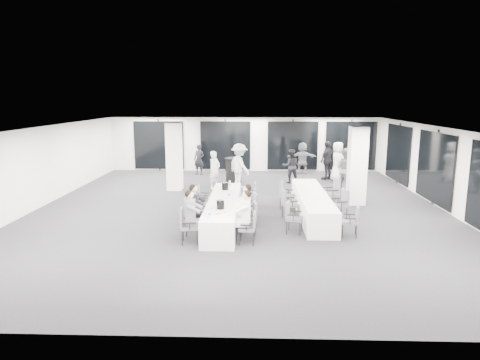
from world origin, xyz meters
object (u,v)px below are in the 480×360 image
(chair_main_right_mid, at_px, (251,207))
(standing_guest_f, at_px, (302,156))
(chair_main_left_far, at_px, (202,196))
(chair_main_right_second, at_px, (250,216))
(chair_main_left_fourth, at_px, (198,202))
(standing_guest_e, at_px, (338,159))
(standing_guest_b, at_px, (291,164))
(cocktail_table, at_px, (234,170))
(standing_guest_g, at_px, (199,158))
(standing_guest_h, at_px, (346,167))
(chair_main_left_near, at_px, (187,223))
(chair_main_right_fourth, at_px, (251,201))
(chair_main_left_mid, at_px, (195,210))
(chair_side_right_far, at_px, (333,191))
(chair_main_right_far, at_px, (251,194))
(standing_guest_d, at_px, (328,158))
(chair_main_left_second, at_px, (191,214))
(standing_guest_a, at_px, (215,167))
(chair_side_left_near, at_px, (292,215))
(chair_side_right_mid, at_px, (341,203))
(chair_side_left_mid, at_px, (288,202))
(standing_guest_c, at_px, (239,163))
(banquet_table_main, at_px, (223,211))
(ice_bucket_near, at_px, (220,205))
(chair_side_right_near, at_px, (352,219))
(banquet_table_side, at_px, (312,204))
(chair_main_right_near, at_px, (250,226))
(chair_side_left_far, at_px, (285,193))

(chair_main_right_mid, xyz_separation_m, standing_guest_f, (2.53, 8.94, 0.35))
(chair_main_left_far, distance_m, chair_main_right_second, 3.03)
(chair_main_left_fourth, height_order, standing_guest_e, standing_guest_e)
(standing_guest_b, bearing_deg, cocktail_table, -4.28)
(cocktail_table, height_order, chair_main_right_mid, cocktail_table)
(standing_guest_e, distance_m, standing_guest_f, 2.35)
(standing_guest_g, relative_size, standing_guest_h, 0.85)
(chair_main_left_near, bearing_deg, chair_main_right_fourth, 140.88)
(chair_main_left_mid, distance_m, chair_side_right_far, 5.06)
(chair_main_right_fourth, xyz_separation_m, chair_main_right_far, (0.00, 0.98, 0.00))
(standing_guest_d, bearing_deg, standing_guest_h, 50.01)
(chair_main_left_second, relative_size, standing_guest_f, 0.56)
(chair_main_left_near, bearing_deg, chair_main_right_second, 109.61)
(standing_guest_f, bearing_deg, standing_guest_a, 36.67)
(chair_main_left_near, bearing_deg, chair_side_left_near, 102.31)
(chair_main_right_second, distance_m, chair_side_right_mid, 3.25)
(chair_main_right_mid, height_order, standing_guest_d, standing_guest_d)
(chair_side_left_mid, bearing_deg, standing_guest_c, -172.12)
(standing_guest_a, bearing_deg, chair_side_right_far, -89.15)
(chair_side_left_mid, xyz_separation_m, standing_guest_d, (2.37, 6.74, 0.49))
(chair_main_left_second, height_order, standing_guest_c, standing_guest_c)
(chair_main_left_mid, bearing_deg, chair_main_left_far, -165.59)
(banquet_table_main, bearing_deg, chair_main_left_second, -126.03)
(banquet_table_main, bearing_deg, chair_side_right_mid, 7.62)
(standing_guest_g, height_order, ice_bucket_near, standing_guest_g)
(chair_main_right_far, xyz_separation_m, chair_side_right_near, (2.83, -2.87, -0.04))
(chair_main_right_mid, distance_m, standing_guest_b, 6.78)
(chair_main_left_mid, relative_size, chair_main_right_mid, 0.89)
(banquet_table_main, relative_size, banquet_table_side, 1.00)
(chair_main_right_second, height_order, ice_bucket_near, ice_bucket_near)
(standing_guest_d, bearing_deg, chair_main_right_near, 20.90)
(banquet_table_main, distance_m, ice_bucket_near, 1.26)
(standing_guest_a, distance_m, standing_guest_f, 5.52)
(ice_bucket_near, bearing_deg, standing_guest_e, 59.47)
(standing_guest_h, bearing_deg, ice_bucket_near, 99.87)
(chair_main_left_far, xyz_separation_m, standing_guest_a, (0.09, 3.64, 0.41))
(cocktail_table, distance_m, standing_guest_e, 4.81)
(chair_main_left_far, xyz_separation_m, chair_main_right_far, (1.66, 0.24, 0.04))
(chair_side_right_near, xyz_separation_m, chair_side_right_far, (0.01, 3.17, 0.09))
(chair_side_right_near, bearing_deg, chair_main_right_mid, 79.49)
(chair_main_left_mid, distance_m, chair_side_right_near, 4.56)
(banquet_table_main, relative_size, chair_main_left_far, 5.79)
(chair_main_right_far, distance_m, chair_side_left_far, 1.18)
(chair_main_left_near, relative_size, standing_guest_e, 0.46)
(chair_side_right_far, relative_size, standing_guest_d, 0.50)
(chair_main_right_near, distance_m, chair_main_right_second, 0.79)
(chair_side_left_far, xyz_separation_m, ice_bucket_near, (-2.00, -2.99, 0.34))
(chair_main_left_second, distance_m, standing_guest_a, 6.26)
(chair_main_left_fourth, relative_size, chair_side_right_near, 1.07)
(chair_main_left_mid, xyz_separation_m, chair_main_right_mid, (1.66, 0.17, 0.06))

